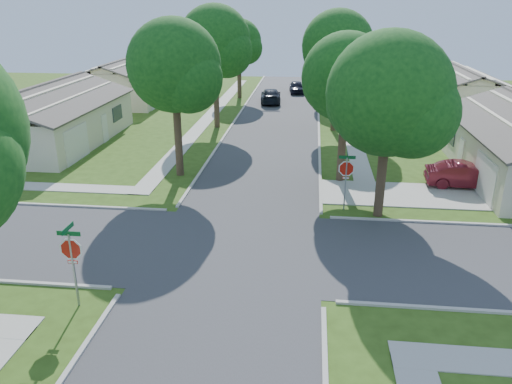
{
  "coord_description": "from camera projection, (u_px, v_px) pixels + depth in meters",
  "views": [
    {
      "loc": [
        2.9,
        -18.4,
        9.74
      ],
      "look_at": [
        0.56,
        2.53,
        1.6
      ],
      "focal_mm": 35.0,
      "sensor_mm": 36.0,
      "label": 1
    }
  ],
  "objects": [
    {
      "name": "ground",
      "position": [
        236.0,
        249.0,
        20.86
      ],
      "size": [
        100.0,
        100.0,
        0.0
      ],
      "primitive_type": "plane",
      "color": "#304A14",
      "rests_on": "ground"
    },
    {
      "name": "road_ns",
      "position": [
        236.0,
        249.0,
        20.86
      ],
      "size": [
        7.0,
        100.0,
        0.02
      ],
      "primitive_type": "cube",
      "color": "#333335",
      "rests_on": "ground"
    },
    {
      "name": "sidewalk_ne",
      "position": [
        347.0,
        117.0,
        44.33
      ],
      "size": [
        1.2,
        40.0,
        0.04
      ],
      "primitive_type": "cube",
      "color": "#9E9B91",
      "rests_on": "ground"
    },
    {
      "name": "sidewalk_nw",
      "position": [
        212.0,
        113.0,
        45.59
      ],
      "size": [
        1.2,
        40.0,
        0.04
      ],
      "primitive_type": "cube",
      "color": "#9E9B91",
      "rests_on": "ground"
    },
    {
      "name": "driveway",
      "position": [
        402.0,
        194.0,
        26.62
      ],
      "size": [
        8.8,
        3.6,
        0.05
      ],
      "primitive_type": "cube",
      "color": "#9E9B91",
      "rests_on": "ground"
    },
    {
      "name": "stop_sign_sw",
      "position": [
        71.0,
        253.0,
        16.26
      ],
      "size": [
        1.05,
        0.8,
        2.98
      ],
      "color": "gray",
      "rests_on": "ground"
    },
    {
      "name": "stop_sign_ne",
      "position": [
        346.0,
        171.0,
        24.0
      ],
      "size": [
        1.05,
        0.8,
        2.98
      ],
      "color": "gray",
      "rests_on": "ground"
    },
    {
      "name": "tree_e_near",
      "position": [
        347.0,
        82.0,
        26.69
      ],
      "size": [
        4.97,
        4.8,
        8.28
      ],
      "color": "#38281C",
      "rests_on": "ground"
    },
    {
      "name": "tree_e_mid",
      "position": [
        338.0,
        49.0,
        37.59
      ],
      "size": [
        5.59,
        5.4,
        9.21
      ],
      "color": "#38281C",
      "rests_on": "ground"
    },
    {
      "name": "tree_e_far",
      "position": [
        333.0,
        40.0,
        49.74
      ],
      "size": [
        5.17,
        5.0,
        8.72
      ],
      "color": "#38281C",
      "rests_on": "ground"
    },
    {
      "name": "tree_w_near",
      "position": [
        175.0,
        70.0,
        27.49
      ],
      "size": [
        5.38,
        5.2,
        8.97
      ],
      "color": "#38281C",
      "rests_on": "ground"
    },
    {
      "name": "tree_w_mid",
      "position": [
        216.0,
        45.0,
        38.48
      ],
      "size": [
        5.8,
        5.6,
        9.56
      ],
      "color": "#38281C",
      "rests_on": "ground"
    },
    {
      "name": "tree_w_far",
      "position": [
        239.0,
        44.0,
        50.88
      ],
      "size": [
        4.76,
        4.6,
        8.04
      ],
      "color": "#38281C",
      "rests_on": "ground"
    },
    {
      "name": "tree_ne_corner",
      "position": [
        390.0,
        100.0,
        22.09
      ],
      "size": [
        5.8,
        5.6,
        8.66
      ],
      "color": "#38281C",
      "rests_on": "ground"
    },
    {
      "name": "house_ne_far",
      "position": [
        456.0,
        96.0,
        45.54
      ],
      "size": [
        8.42,
        13.6,
        4.23
      ],
      "color": "beige",
      "rests_on": "ground"
    },
    {
      "name": "house_nw_near",
      "position": [
        47.0,
        122.0,
        35.87
      ],
      "size": [
        8.42,
        13.6,
        4.23
      ],
      "color": "beige",
      "rests_on": "ground"
    },
    {
      "name": "house_nw_far",
      "position": [
        129.0,
        85.0,
        51.63
      ],
      "size": [
        8.42,
        13.6,
        4.23
      ],
      "color": "beige",
      "rests_on": "ground"
    },
    {
      "name": "car_driveway",
      "position": [
        465.0,
        175.0,
        27.49
      ],
      "size": [
        4.3,
        1.71,
        1.39
      ],
      "primitive_type": "imported",
      "rotation": [
        0.0,
        0.0,
        1.52
      ],
      "color": "#59121B",
      "rests_on": "ground"
    },
    {
      "name": "car_curb_east",
      "position": [
        297.0,
        87.0,
        55.45
      ],
      "size": [
        1.88,
        3.9,
        1.28
      ],
      "primitive_type": "imported",
      "rotation": [
        0.0,
        0.0,
        0.1
      ],
      "color": "black",
      "rests_on": "ground"
    },
    {
      "name": "car_curb_west",
      "position": [
        271.0,
        96.0,
        50.11
      ],
      "size": [
        2.36,
        5.0,
        1.41
      ],
      "primitive_type": "imported",
      "rotation": [
        0.0,
        0.0,
        3.22
      ],
      "color": "black",
      "rests_on": "ground"
    }
  ]
}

